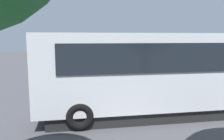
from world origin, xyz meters
The scene contains 12 objects.
ground_plane centered at (0.00, 0.00, 0.00)m, with size 80.00×80.00×0.00m, color #424247.
tour_bus centered at (-0.99, 5.14, 1.65)m, with size 10.32×2.62×3.25m.
spectator_far_left centered at (-3.43, 2.15, 1.02)m, with size 0.58×0.35×1.72m.
spectator_left centered at (-2.16, 2.53, 1.06)m, with size 0.58×0.36×1.77m.
spectator_centre centered at (-0.63, 2.53, 1.03)m, with size 0.58×0.37×1.73m.
spectator_right centered at (0.35, 2.16, 0.99)m, with size 0.57×0.38×1.67m.
parked_motorcycle_silver centered at (-2.95, 3.04, 0.48)m, with size 2.04×0.64×0.99m.
stunt_motorcycle centered at (3.91, -3.19, 0.99)m, with size 2.05×0.58×1.65m.
bay_line_a centered at (-3.40, -0.97, 0.00)m, with size 0.19×4.00×0.01m.
bay_line_b centered at (-0.98, -0.97, 0.00)m, with size 0.19×3.93×0.01m.
bay_line_c centered at (1.43, -0.97, 0.00)m, with size 0.19×3.92×0.01m.
bay_line_d centered at (3.85, -0.97, 0.00)m, with size 0.19×4.02×0.01m.
Camera 1 is at (2.80, 13.65, 3.10)m, focal length 36.53 mm.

